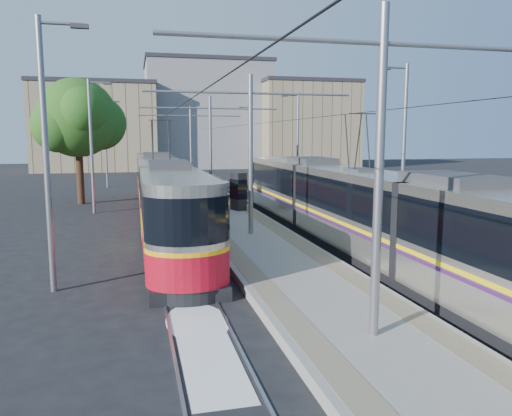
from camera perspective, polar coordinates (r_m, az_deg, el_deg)
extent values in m
plane|color=black|center=(15.20, 6.32, -9.62)|extent=(160.00, 160.00, 0.00)
cube|color=gray|center=(31.31, -4.32, -0.09)|extent=(4.00, 50.00, 0.30)
cube|color=gray|center=(31.09, -6.96, 0.11)|extent=(0.70, 50.00, 0.01)
cube|color=gray|center=(31.56, -1.73, 0.28)|extent=(0.70, 50.00, 0.01)
cube|color=gray|center=(30.94, -12.23, -0.60)|extent=(0.07, 70.00, 0.03)
cube|color=gray|center=(31.00, -9.58, -0.51)|extent=(0.07, 70.00, 0.03)
cube|color=gray|center=(31.92, 0.79, -0.15)|extent=(0.07, 70.00, 0.03)
cube|color=gray|center=(32.30, 3.26, -0.07)|extent=(0.07, 70.00, 0.03)
cube|color=silver|center=(11.63, -5.84, -15.29)|extent=(1.20, 5.00, 0.01)
cube|color=black|center=(27.76, -10.59, -1.16)|extent=(2.30, 28.07, 0.40)
cube|color=#B8B3A8|center=(27.54, -10.68, 2.23)|extent=(2.40, 26.47, 2.90)
cube|color=black|center=(27.50, -10.70, 3.26)|extent=(2.43, 26.47, 1.30)
cube|color=orange|center=(27.59, -10.66, 1.40)|extent=(2.43, 26.47, 0.12)
cube|color=#B30A1D|center=(27.65, -10.63, 0.37)|extent=(2.42, 26.47, 1.10)
cube|color=#2D2D30|center=(27.43, -10.77, 5.55)|extent=(1.68, 3.00, 0.30)
cube|color=black|center=(20.32, 11.79, -4.60)|extent=(2.30, 28.01, 0.40)
cube|color=beige|center=(20.02, 11.93, 0.01)|extent=(2.40, 26.41, 2.90)
cube|color=black|center=(19.96, 11.97, 1.43)|extent=(2.43, 26.41, 1.30)
cube|color=yellow|center=(20.08, 11.89, -1.12)|extent=(2.43, 26.41, 0.12)
cube|color=#3D164E|center=(20.10, 11.88, -1.54)|extent=(2.43, 26.41, 0.10)
cube|color=#2D2D30|center=(19.86, 12.06, 4.58)|extent=(1.68, 3.00, 0.30)
cylinder|color=gray|center=(10.84, 13.87, 3.55)|extent=(0.20, 0.20, 7.00)
cylinder|color=gray|center=(10.97, 14.37, 17.75)|extent=(9.20, 0.10, 0.10)
cylinder|color=gray|center=(22.17, -0.62, 6.02)|extent=(0.20, 0.20, 7.00)
cylinder|color=gray|center=(22.24, -0.63, 12.99)|extent=(9.20, 0.10, 0.10)
cylinder|color=gray|center=(33.97, -5.22, 6.73)|extent=(0.20, 0.20, 7.00)
cylinder|color=gray|center=(34.01, -5.28, 11.28)|extent=(9.20, 0.10, 0.10)
cylinder|color=gray|center=(45.87, -7.45, 7.05)|extent=(0.20, 0.20, 7.00)
cylinder|color=gray|center=(45.90, -7.51, 10.43)|extent=(9.20, 0.10, 0.10)
cylinder|color=black|center=(30.63, -11.19, 9.73)|extent=(0.02, 70.00, 0.02)
cylinder|color=black|center=(31.78, 2.08, 9.81)|extent=(0.02, 70.00, 0.02)
cylinder|color=gray|center=(15.80, -22.86, 5.25)|extent=(0.18, 0.18, 8.00)
cube|color=#2D2D30|center=(15.96, -19.52, 18.99)|extent=(0.50, 0.22, 0.12)
cylinder|color=gray|center=(31.69, -18.30, 6.61)|extent=(0.18, 0.18, 8.00)
cube|color=#2D2D30|center=(31.77, -16.58, 13.47)|extent=(0.50, 0.22, 0.12)
cylinder|color=gray|center=(47.66, -16.79, 7.06)|extent=(0.18, 0.18, 8.00)
cube|color=#2D2D30|center=(47.71, -15.63, 11.61)|extent=(0.50, 0.22, 0.12)
cylinder|color=gray|center=(24.95, 16.52, 6.38)|extent=(0.18, 0.18, 8.00)
cube|color=#2D2D30|center=(24.61, 14.59, 15.19)|extent=(0.50, 0.22, 0.12)
cylinder|color=gray|center=(39.61, 4.78, 7.22)|extent=(0.18, 0.18, 8.00)
cube|color=#2D2D30|center=(39.40, 3.29, 12.69)|extent=(0.50, 0.22, 0.12)
cylinder|color=gray|center=(55.03, -0.52, 7.50)|extent=(0.18, 0.18, 8.00)
cube|color=#2D2D30|center=(54.87, -1.67, 11.41)|extent=(0.50, 0.22, 0.12)
cube|color=black|center=(29.59, -2.04, 1.92)|extent=(0.87, 1.11, 2.23)
cube|color=black|center=(29.57, -2.04, 2.20)|extent=(0.92, 1.15, 1.16)
cylinder|color=#382314|center=(36.58, -19.45, 3.23)|extent=(0.49, 0.49, 3.56)
sphere|color=#134313|center=(36.49, -19.76, 9.68)|extent=(5.34, 5.34, 5.34)
sphere|color=#134313|center=(37.26, -17.52, 9.22)|extent=(3.78, 3.78, 3.78)
cube|color=gray|center=(73.76, -17.74, 8.64)|extent=(16.00, 12.00, 11.50)
cube|color=#262328|center=(74.10, -17.95, 13.28)|extent=(16.32, 12.24, 0.50)
cube|color=gray|center=(78.42, -5.67, 10.34)|extent=(18.00, 14.00, 15.34)
cube|color=#262328|center=(79.13, -5.75, 16.08)|extent=(18.36, 14.28, 0.50)
cube|color=gray|center=(75.84, 5.68, 9.25)|extent=(14.00, 10.00, 12.26)
cube|color=#262328|center=(76.23, 5.75, 14.05)|extent=(14.28, 10.20, 0.50)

